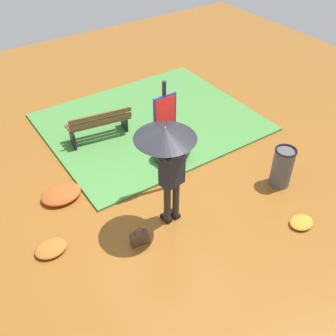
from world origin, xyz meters
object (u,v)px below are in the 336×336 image
(person_with_umbrella, at_px, (168,152))
(park_bench, at_px, (99,125))
(trash_bin, at_px, (282,167))
(info_sign_post, at_px, (165,127))
(handbag, at_px, (139,238))

(person_with_umbrella, relative_size, park_bench, 1.46)
(trash_bin, bearing_deg, person_with_umbrella, -9.22)
(info_sign_post, bearing_deg, trash_bin, 149.73)
(person_with_umbrella, height_order, trash_bin, person_with_umbrella)
(person_with_umbrella, distance_m, trash_bin, 2.67)
(info_sign_post, distance_m, handbag, 1.94)
(park_bench, bearing_deg, handbag, 75.05)
(info_sign_post, bearing_deg, park_bench, -82.55)
(person_with_umbrella, bearing_deg, park_bench, -92.93)
(handbag, distance_m, trash_bin, 3.09)
(info_sign_post, xyz_separation_m, trash_bin, (-1.95, 1.14, -1.03))
(person_with_umbrella, relative_size, info_sign_post, 0.89)
(person_with_umbrella, bearing_deg, info_sign_post, -120.26)
(person_with_umbrella, xyz_separation_m, trash_bin, (-2.39, 0.39, -1.13))
(trash_bin, bearing_deg, info_sign_post, -30.27)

